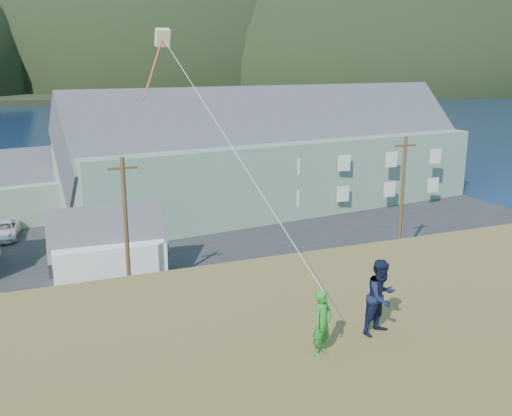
{
  "coord_description": "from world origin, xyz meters",
  "views": [
    {
      "loc": [
        -6.16,
        -29.14,
        13.52
      ],
      "look_at": [
        0.86,
        -12.01,
        8.8
      ],
      "focal_mm": 40.0,
      "sensor_mm": 36.0,
      "label": 1
    }
  ],
  "objects_px": {
    "kite_flyer_navy": "(381,297)",
    "shed_white": "(107,247)",
    "lodge": "(277,152)",
    "wharf": "(29,181)",
    "kite_flyer_green": "(322,323)"
  },
  "relations": [
    {
      "from": "kite_flyer_navy",
      "to": "shed_white",
      "type": "bearing_deg",
      "value": 80.42
    },
    {
      "from": "shed_white",
      "to": "kite_flyer_navy",
      "type": "bearing_deg",
      "value": -80.39
    },
    {
      "from": "wharf",
      "to": "lodge",
      "type": "relative_size",
      "value": 0.64
    },
    {
      "from": "kite_flyer_navy",
      "to": "kite_flyer_green",
      "type": "bearing_deg",
      "value": 175.53
    },
    {
      "from": "shed_white",
      "to": "kite_flyer_green",
      "type": "bearing_deg",
      "value": -84.56
    },
    {
      "from": "kite_flyer_green",
      "to": "kite_flyer_navy",
      "type": "relative_size",
      "value": 0.82
    },
    {
      "from": "lodge",
      "to": "kite_flyer_navy",
      "type": "distance_m",
      "value": 41.07
    },
    {
      "from": "shed_white",
      "to": "lodge",
      "type": "bearing_deg",
      "value": 39.21
    },
    {
      "from": "lodge",
      "to": "kite_flyer_navy",
      "type": "height_order",
      "value": "lodge"
    },
    {
      "from": "shed_white",
      "to": "kite_flyer_green",
      "type": "distance_m",
      "value": 25.9
    },
    {
      "from": "wharf",
      "to": "lodge",
      "type": "bearing_deg",
      "value": -42.76
    },
    {
      "from": "lodge",
      "to": "shed_white",
      "type": "height_order",
      "value": "lodge"
    },
    {
      "from": "wharf",
      "to": "shed_white",
      "type": "relative_size",
      "value": 3.53
    },
    {
      "from": "wharf",
      "to": "shed_white",
      "type": "distance_m",
      "value": 34.09
    },
    {
      "from": "lodge",
      "to": "shed_white",
      "type": "relative_size",
      "value": 5.48
    }
  ]
}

